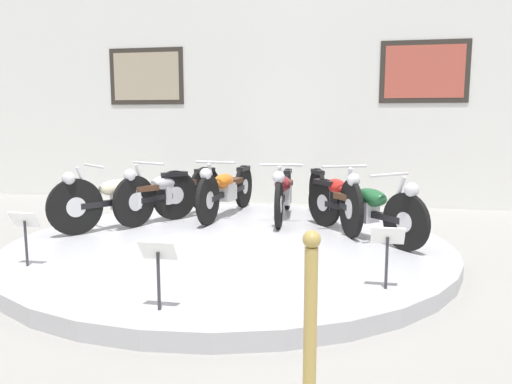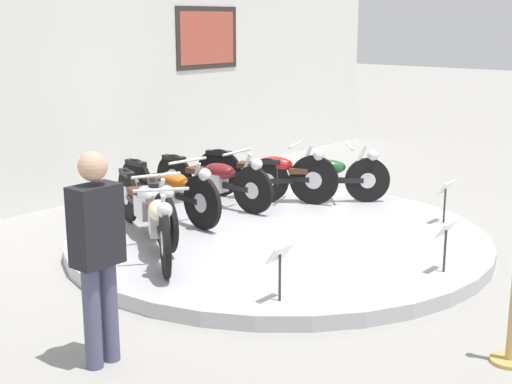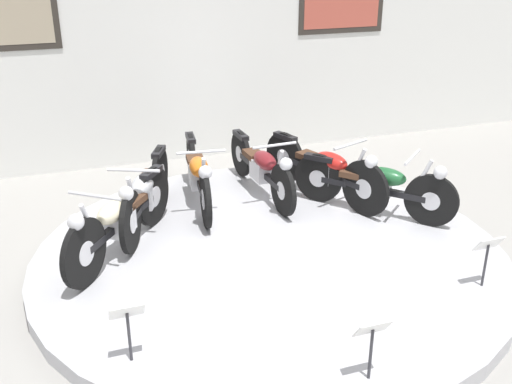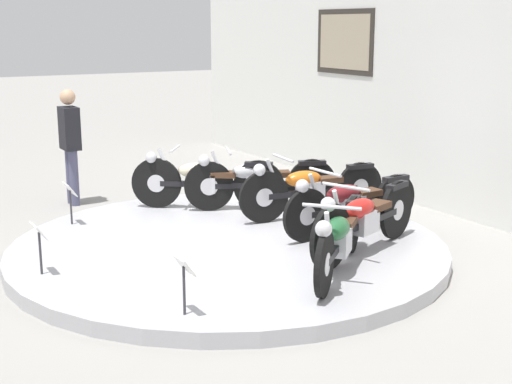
{
  "view_description": "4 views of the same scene",
  "coord_description": "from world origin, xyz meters",
  "px_view_note": "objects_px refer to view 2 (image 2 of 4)",
  "views": [
    {
      "loc": [
        1.33,
        -5.24,
        1.5
      ],
      "look_at": [
        0.27,
        0.11,
        0.69
      ],
      "focal_mm": 35.0,
      "sensor_mm": 36.0,
      "label": 1
    },
    {
      "loc": [
        -6.2,
        -4.87,
        2.55
      ],
      "look_at": [
        0.04,
        0.36,
        0.56
      ],
      "focal_mm": 50.0,
      "sensor_mm": 36.0,
      "label": 2
    },
    {
      "loc": [
        -1.92,
        -5.07,
        3.12
      ],
      "look_at": [
        -0.03,
        0.36,
        0.65
      ],
      "focal_mm": 42.0,
      "sensor_mm": 36.0,
      "label": 3
    },
    {
      "loc": [
        6.68,
        -3.6,
        2.5
      ],
      "look_at": [
        0.14,
        0.28,
        0.71
      ],
      "focal_mm": 50.0,
      "sensor_mm": 36.0,
      "label": 4
    }
  ],
  "objects_px": {
    "stanchion_post_left_of_entry": "(512,320)",
    "motorcycle_cream": "(159,219)",
    "motorcycle_orange": "(169,188)",
    "info_placard_front_right": "(445,193)",
    "motorcycle_red": "(268,172)",
    "motorcycle_maroon": "(214,178)",
    "info_placard_front_left": "(280,261)",
    "info_placard_front_centre": "(446,236)",
    "visitor_standing": "(97,248)",
    "motorcycle_silver": "(146,203)",
    "motorcycle_green": "(320,175)"
  },
  "relations": [
    {
      "from": "stanchion_post_left_of_entry",
      "to": "motorcycle_cream",
      "type": "bearing_deg",
      "value": 94.47
    },
    {
      "from": "motorcycle_orange",
      "to": "info_placard_front_right",
      "type": "distance_m",
      "value": 3.34
    },
    {
      "from": "motorcycle_red",
      "to": "stanchion_post_left_of_entry",
      "type": "height_order",
      "value": "stanchion_post_left_of_entry"
    },
    {
      "from": "motorcycle_cream",
      "to": "motorcycle_maroon",
      "type": "relative_size",
      "value": 0.84
    },
    {
      "from": "motorcycle_cream",
      "to": "info_placard_front_left",
      "type": "bearing_deg",
      "value": -95.42
    },
    {
      "from": "motorcycle_red",
      "to": "stanchion_post_left_of_entry",
      "type": "relative_size",
      "value": 1.85
    },
    {
      "from": "info_placard_front_centre",
      "to": "info_placard_front_right",
      "type": "relative_size",
      "value": 1.0
    },
    {
      "from": "motorcycle_red",
      "to": "visitor_standing",
      "type": "bearing_deg",
      "value": -156.64
    },
    {
      "from": "motorcycle_silver",
      "to": "info_placard_front_left",
      "type": "height_order",
      "value": "motorcycle_silver"
    },
    {
      "from": "motorcycle_silver",
      "to": "visitor_standing",
      "type": "distance_m",
      "value": 2.79
    },
    {
      "from": "motorcycle_maroon",
      "to": "stanchion_post_left_of_entry",
      "type": "height_order",
      "value": "stanchion_post_left_of_entry"
    },
    {
      "from": "motorcycle_maroon",
      "to": "motorcycle_orange",
      "type": "bearing_deg",
      "value": 179.81
    },
    {
      "from": "visitor_standing",
      "to": "info_placard_front_centre",
      "type": "bearing_deg",
      "value": -21.61
    },
    {
      "from": "motorcycle_maroon",
      "to": "info_placard_front_centre",
      "type": "height_order",
      "value": "motorcycle_maroon"
    },
    {
      "from": "info_placard_front_left",
      "to": "info_placard_front_centre",
      "type": "bearing_deg",
      "value": -25.66
    },
    {
      "from": "motorcycle_maroon",
      "to": "info_placard_front_centre",
      "type": "distance_m",
      "value": 3.46
    },
    {
      "from": "motorcycle_cream",
      "to": "motorcycle_maroon",
      "type": "bearing_deg",
      "value": 27.24
    },
    {
      "from": "motorcycle_red",
      "to": "motorcycle_maroon",
      "type": "bearing_deg",
      "value": 152.94
    },
    {
      "from": "motorcycle_green",
      "to": "info_placard_front_centre",
      "type": "distance_m",
      "value": 2.87
    },
    {
      "from": "motorcycle_silver",
      "to": "visitor_standing",
      "type": "bearing_deg",
      "value": -138.53
    },
    {
      "from": "motorcycle_orange",
      "to": "motorcycle_maroon",
      "type": "bearing_deg",
      "value": -0.19
    },
    {
      "from": "info_placard_front_left",
      "to": "motorcycle_red",
      "type": "bearing_deg",
      "value": 40.68
    },
    {
      "from": "motorcycle_red",
      "to": "info_placard_front_right",
      "type": "relative_size",
      "value": 3.71
    },
    {
      "from": "motorcycle_silver",
      "to": "stanchion_post_left_of_entry",
      "type": "xyz_separation_m",
      "value": [
        -0.08,
        -4.18,
        -0.19
      ]
    },
    {
      "from": "motorcycle_red",
      "to": "visitor_standing",
      "type": "distance_m",
      "value": 4.64
    },
    {
      "from": "info_placard_front_left",
      "to": "info_placard_front_right",
      "type": "relative_size",
      "value": 1.0
    },
    {
      "from": "motorcycle_green",
      "to": "info_placard_front_right",
      "type": "relative_size",
      "value": 2.93
    },
    {
      "from": "motorcycle_green",
      "to": "info_placard_front_left",
      "type": "distance_m",
      "value": 3.5
    },
    {
      "from": "motorcycle_red",
      "to": "motorcycle_green",
      "type": "xyz_separation_m",
      "value": [
        0.36,
        -0.6,
        -0.02
      ]
    },
    {
      "from": "motorcycle_cream",
      "to": "motorcycle_maroon",
      "type": "xyz_separation_m",
      "value": [
        1.84,
        0.95,
        -0.02
      ]
    },
    {
      "from": "motorcycle_silver",
      "to": "info_placard_front_left",
      "type": "relative_size",
      "value": 3.62
    },
    {
      "from": "motorcycle_green",
      "to": "visitor_standing",
      "type": "bearing_deg",
      "value": -165.02
    },
    {
      "from": "motorcycle_maroon",
      "to": "info_placard_front_right",
      "type": "height_order",
      "value": "motorcycle_maroon"
    },
    {
      "from": "stanchion_post_left_of_entry",
      "to": "info_placard_front_left",
      "type": "bearing_deg",
      "value": 103.31
    },
    {
      "from": "motorcycle_cream",
      "to": "stanchion_post_left_of_entry",
      "type": "xyz_separation_m",
      "value": [
        0.28,
        -3.58,
        -0.2
      ]
    },
    {
      "from": "info_placard_front_centre",
      "to": "motorcycle_red",
      "type": "bearing_deg",
      "value": 70.64
    },
    {
      "from": "info_placard_front_right",
      "to": "motorcycle_orange",
      "type": "bearing_deg",
      "value": 126.99
    },
    {
      "from": "motorcycle_cream",
      "to": "info_placard_front_left",
      "type": "relative_size",
      "value": 3.19
    },
    {
      "from": "motorcycle_orange",
      "to": "motorcycle_cream",
      "type": "bearing_deg",
      "value": -137.62
    },
    {
      "from": "motorcycle_orange",
      "to": "visitor_standing",
      "type": "height_order",
      "value": "visitor_standing"
    },
    {
      "from": "info_placard_front_left",
      "to": "info_placard_front_right",
      "type": "height_order",
      "value": "same"
    },
    {
      "from": "motorcycle_cream",
      "to": "stanchion_post_left_of_entry",
      "type": "bearing_deg",
      "value": -85.53
    },
    {
      "from": "motorcycle_orange",
      "to": "info_placard_front_right",
      "type": "xyz_separation_m",
      "value": [
        2.01,
        -2.66,
        -0.02
      ]
    },
    {
      "from": "motorcycle_maroon",
      "to": "info_placard_front_centre",
      "type": "bearing_deg",
      "value": -96.62
    },
    {
      "from": "info_placard_front_left",
      "to": "visitor_standing",
      "type": "height_order",
      "value": "visitor_standing"
    },
    {
      "from": "motorcycle_cream",
      "to": "info_placard_front_centre",
      "type": "distance_m",
      "value": 2.87
    },
    {
      "from": "motorcycle_red",
      "to": "info_placard_front_centre",
      "type": "xyz_separation_m",
      "value": [
        -1.08,
        -3.08,
        -0.03
      ]
    },
    {
      "from": "motorcycle_red",
      "to": "motorcycle_orange",
      "type": "bearing_deg",
      "value": 166.64
    },
    {
      "from": "motorcycle_silver",
      "to": "motorcycle_red",
      "type": "bearing_deg",
      "value": 0.0
    },
    {
      "from": "info_placard_front_left",
      "to": "info_placard_front_centre",
      "type": "relative_size",
      "value": 1.0
    }
  ]
}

